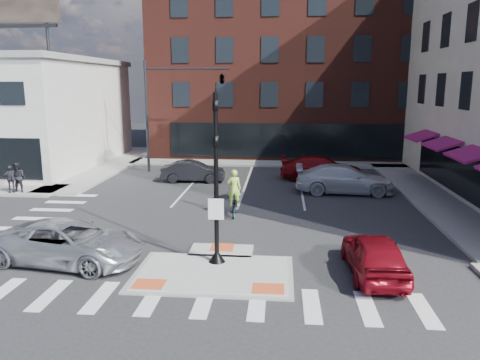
# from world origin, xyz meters

# --- Properties ---
(ground) EXTENTS (120.00, 120.00, 0.00)m
(ground) POSITION_xyz_m (0.00, 0.00, 0.00)
(ground) COLOR #28282B
(ground) RESTS_ON ground
(refuge_island) EXTENTS (5.40, 4.65, 0.13)m
(refuge_island) POSITION_xyz_m (0.00, -0.26, 0.05)
(refuge_island) COLOR gray
(refuge_island) RESTS_ON ground
(sidewalk_nw) EXTENTS (23.50, 20.50, 0.15)m
(sidewalk_nw) POSITION_xyz_m (-16.76, 15.29, 0.08)
(sidewalk_nw) COLOR gray
(sidewalk_nw) RESTS_ON ground
(sidewalk_e) EXTENTS (3.00, 24.00, 0.15)m
(sidewalk_e) POSITION_xyz_m (10.80, 10.00, 0.07)
(sidewalk_e) COLOR gray
(sidewalk_e) RESTS_ON ground
(sidewalk_n) EXTENTS (26.00, 3.00, 0.15)m
(sidewalk_n) POSITION_xyz_m (3.00, 22.00, 0.07)
(sidewalk_n) COLOR gray
(sidewalk_n) RESTS_ON ground
(building_n) EXTENTS (24.40, 18.40, 15.50)m
(building_n) POSITION_xyz_m (3.00, 31.99, 7.80)
(building_n) COLOR #4F2018
(building_n) RESTS_ON ground
(building_far_left) EXTENTS (10.00, 12.00, 10.00)m
(building_far_left) POSITION_xyz_m (-4.00, 52.00, 5.00)
(building_far_left) COLOR slate
(building_far_left) RESTS_ON ground
(building_far_right) EXTENTS (12.00, 12.00, 12.00)m
(building_far_right) POSITION_xyz_m (9.00, 54.00, 6.00)
(building_far_right) COLOR brown
(building_far_right) RESTS_ON ground
(signal_pole) EXTENTS (0.60, 0.60, 5.98)m
(signal_pole) POSITION_xyz_m (0.00, 0.40, 2.36)
(signal_pole) COLOR black
(signal_pole) RESTS_ON refuge_island
(mast_arm_signal) EXTENTS (6.10, 2.24, 8.00)m
(mast_arm_signal) POSITION_xyz_m (-3.47, 18.00, 6.21)
(mast_arm_signal) COLOR black
(mast_arm_signal) RESTS_ON ground
(silver_suv) EXTENTS (5.81, 3.35, 1.53)m
(silver_suv) POSITION_xyz_m (-5.37, 0.15, 0.76)
(silver_suv) COLOR silver
(silver_suv) RESTS_ON ground
(red_sedan) EXTENTS (1.84, 4.33, 1.46)m
(red_sedan) POSITION_xyz_m (5.43, 0.00, 0.73)
(red_sedan) COLOR maroon
(red_sedan) RESTS_ON ground
(white_pickup) EXTENTS (5.78, 2.43, 1.67)m
(white_pickup) POSITION_xyz_m (6.00, 12.24, 0.83)
(white_pickup) COLOR silver
(white_pickup) RESTS_ON ground
(bg_car_dark) EXTENTS (4.24, 1.69, 1.37)m
(bg_car_dark) POSITION_xyz_m (-3.55, 14.70, 0.69)
(bg_car_dark) COLOR #25252A
(bg_car_dark) RESTS_ON ground
(bg_car_silver) EXTENTS (2.43, 4.61, 1.50)m
(bg_car_silver) POSITION_xyz_m (5.00, 13.88, 0.75)
(bg_car_silver) COLOR silver
(bg_car_silver) RESTS_ON ground
(bg_car_red) EXTENTS (5.58, 2.40, 1.60)m
(bg_car_red) POSITION_xyz_m (4.95, 16.00, 0.80)
(bg_car_red) COLOR maroon
(bg_car_red) RESTS_ON ground
(cyclist) EXTENTS (0.71, 1.87, 2.31)m
(cyclist) POSITION_xyz_m (-0.03, 6.80, 0.78)
(cyclist) COLOR #3F3F44
(cyclist) RESTS_ON ground
(pedestrian_a) EXTENTS (0.87, 0.69, 1.77)m
(pedestrian_a) POSITION_xyz_m (-12.95, 10.00, 1.03)
(pedestrian_a) COLOR black
(pedestrian_a) RESTS_ON sidewalk_nw
(pedestrian_b) EXTENTS (1.00, 0.80, 1.59)m
(pedestrian_b) POSITION_xyz_m (-13.42, 10.00, 0.95)
(pedestrian_b) COLOR #312D38
(pedestrian_b) RESTS_ON sidewalk_nw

